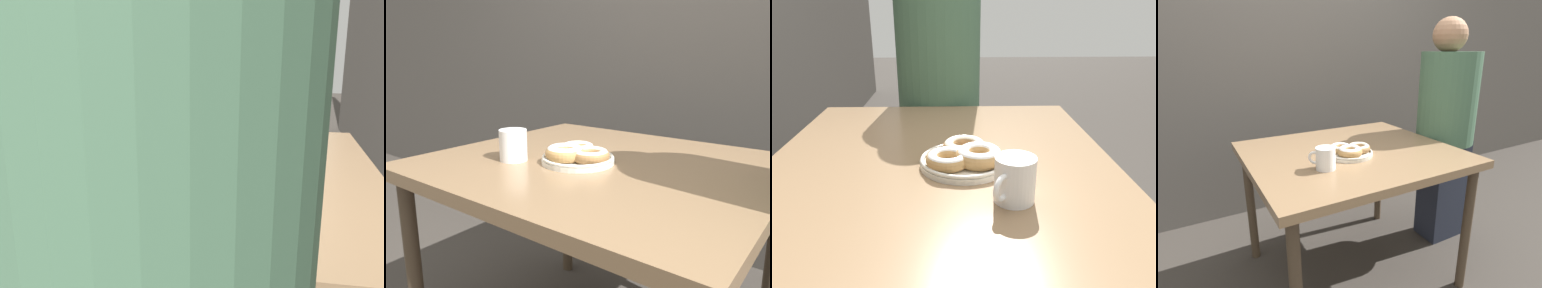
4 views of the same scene
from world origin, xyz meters
The scene contains 3 objects.
dining_table centered at (0.00, 0.10, 0.67)m, with size 1.05×0.93×0.75m.
donut_plate centered at (-0.04, 0.03, 0.78)m, with size 0.24×0.23×0.06m.
coffee_mug centered at (-0.22, -0.06, 0.80)m, with size 0.11×0.10×0.10m.
Camera 1 is at (1.14, 0.24, 1.14)m, focal length 40.00 mm.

